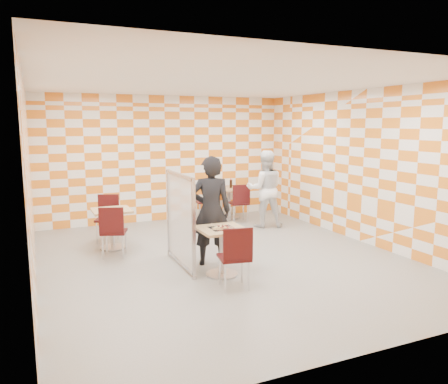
% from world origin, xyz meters
% --- Properties ---
extents(room_shell, '(7.00, 7.00, 7.00)m').
position_xyz_m(room_shell, '(0.00, 0.54, 1.50)').
color(room_shell, gray).
rests_on(room_shell, ground).
extents(main_table, '(0.70, 0.70, 0.75)m').
position_xyz_m(main_table, '(-0.34, -0.73, 0.51)').
color(main_table, '#D9B675').
rests_on(main_table, ground).
extents(second_table, '(0.70, 0.70, 0.75)m').
position_xyz_m(second_table, '(1.49, 3.05, 0.51)').
color(second_table, '#D9B675').
rests_on(second_table, ground).
extents(empty_table, '(0.70, 0.70, 0.75)m').
position_xyz_m(empty_table, '(-1.64, 1.46, 0.51)').
color(empty_table, '#D9B675').
rests_on(empty_table, ground).
extents(chair_main_front, '(0.49, 0.49, 0.92)m').
position_xyz_m(chair_main_front, '(-0.41, -1.39, 0.54)').
color(chair_main_front, '#370B0C').
rests_on(chair_main_front, ground).
extents(chair_second_front, '(0.48, 0.49, 0.92)m').
position_xyz_m(chair_second_front, '(1.51, 2.48, 0.54)').
color(chair_second_front, '#370B0C').
rests_on(chair_second_front, ground).
extents(chair_second_side, '(0.48, 0.47, 0.92)m').
position_xyz_m(chair_second_side, '(0.95, 3.10, 0.54)').
color(chair_second_side, '#370B0C').
rests_on(chair_second_side, ground).
extents(chair_empty_near, '(0.54, 0.55, 0.92)m').
position_xyz_m(chair_empty_near, '(-1.74, 0.82, 0.54)').
color(chair_empty_near, '#370B0C').
rests_on(chair_empty_near, ground).
extents(chair_empty_far, '(0.55, 0.55, 0.92)m').
position_xyz_m(chair_empty_far, '(-1.62, 2.08, 0.54)').
color(chair_empty_far, '#370B0C').
rests_on(chair_empty_far, ground).
extents(partition, '(0.08, 1.38, 1.55)m').
position_xyz_m(partition, '(-0.80, -0.08, 0.79)').
color(partition, white).
rests_on(partition, ground).
extents(man_dark, '(0.77, 0.64, 1.82)m').
position_xyz_m(man_dark, '(-0.29, -0.16, 0.91)').
color(man_dark, black).
rests_on(man_dark, ground).
extents(man_white, '(1.01, 0.89, 1.74)m').
position_xyz_m(man_white, '(1.86, 1.89, 0.87)').
color(man_white, white).
rests_on(man_white, ground).
extents(pizza_on_foil, '(0.40, 0.40, 0.04)m').
position_xyz_m(pizza_on_foil, '(-0.34, -0.75, 0.77)').
color(pizza_on_foil, silver).
rests_on(pizza_on_foil, main_table).
extents(sport_bottle, '(0.06, 0.06, 0.20)m').
position_xyz_m(sport_bottle, '(1.35, 3.13, 0.84)').
color(sport_bottle, white).
rests_on(sport_bottle, second_table).
extents(soda_bottle, '(0.07, 0.07, 0.23)m').
position_xyz_m(soda_bottle, '(1.56, 3.11, 0.85)').
color(soda_bottle, black).
rests_on(soda_bottle, second_table).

